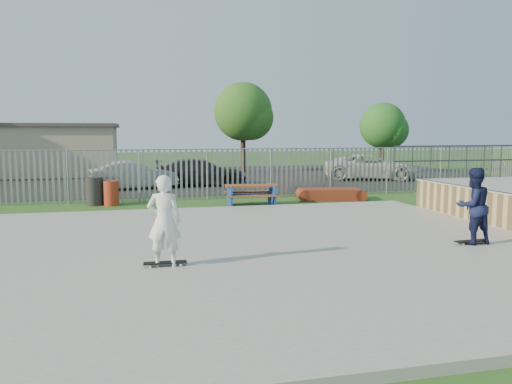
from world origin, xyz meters
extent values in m
plane|color=#295E20|center=(0.00, 0.00, 0.00)|extent=(120.00, 120.00, 0.00)
cube|color=gray|center=(0.00, 0.00, 0.07)|extent=(15.00, 12.00, 0.15)
cylinder|color=#383A3F|center=(7.52, 1.00, 1.08)|extent=(0.06, 7.00, 0.06)
cube|color=brown|center=(2.28, 6.83, 0.75)|extent=(1.90, 0.87, 0.06)
cube|color=brown|center=(2.22, 6.22, 0.45)|extent=(1.86, 0.45, 0.05)
cube|color=brown|center=(2.33, 7.44, 0.45)|extent=(1.86, 0.45, 0.05)
cube|color=navy|center=(2.28, 6.83, 0.38)|extent=(1.75, 1.57, 0.76)
cube|color=maroon|center=(5.72, 7.78, 0.22)|extent=(2.38, 1.50, 0.44)
cylinder|color=#9F2F18|center=(-2.63, 8.22, 0.45)|extent=(0.54, 0.54, 0.90)
cylinder|color=#252527|center=(-3.22, 8.42, 0.51)|extent=(0.62, 0.62, 1.03)
cube|color=black|center=(0.00, 19.00, 0.01)|extent=(40.00, 18.00, 0.02)
imported|color=#B8B7BC|center=(-1.84, 13.40, 0.67)|extent=(4.16, 2.09, 1.31)
imported|color=black|center=(1.42, 14.22, 0.67)|extent=(4.63, 2.14, 1.31)
imported|color=silver|center=(11.12, 15.20, 0.74)|extent=(5.69, 3.97, 1.44)
cube|color=#B5AB8B|center=(-8.00, 23.00, 1.50)|extent=(10.00, 6.00, 3.00)
cube|color=#4C4742|center=(-8.00, 23.00, 3.10)|extent=(10.40, 6.40, 0.20)
cylinder|color=#402519|center=(5.27, 22.26, 1.73)|extent=(0.33, 0.33, 3.46)
sphere|color=#2D5C1F|center=(5.27, 22.26, 4.04)|extent=(3.88, 3.88, 3.88)
cylinder|color=#382816|center=(14.08, 19.62, 1.33)|extent=(0.32, 0.32, 2.67)
sphere|color=#255D20|center=(14.08, 19.62, 3.12)|extent=(2.99, 2.99, 2.99)
cube|color=black|center=(5.57, -0.96, 0.21)|extent=(0.81, 0.25, 0.02)
cube|color=black|center=(-1.24, -1.27, 0.21)|extent=(0.80, 0.22, 0.02)
imported|color=#13183D|center=(5.57, -0.96, 1.01)|extent=(0.87, 0.70, 1.72)
imported|color=white|center=(-1.24, -1.27, 1.01)|extent=(0.69, 0.53, 1.72)
camera|label=1|loc=(-1.71, -10.52, 2.62)|focal=35.00mm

